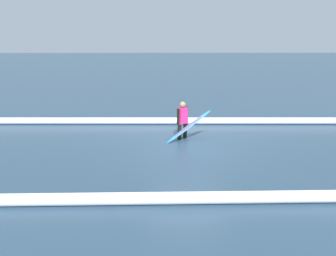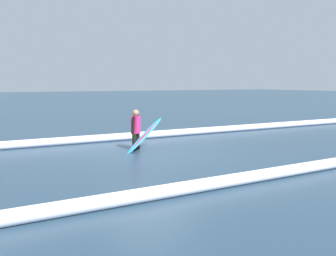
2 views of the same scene
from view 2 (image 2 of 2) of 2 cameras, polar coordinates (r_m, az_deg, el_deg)
name	(u,v)px [view 2 (image 2 of 2)]	position (r m, az deg, el deg)	size (l,w,h in m)	color
ground_plane	(151,154)	(11.91, -2.53, -3.91)	(172.29, 172.29, 0.00)	#274054
surfer	(136,128)	(12.53, -4.87, 0.04)	(0.41, 0.44, 1.34)	black
surfboard	(145,135)	(12.43, -3.48, -1.08)	(1.68, 0.91, 1.05)	#268CE5
wave_crest_foreground	(181,132)	(15.91, 1.95, -0.66)	(0.28, 0.28, 23.63)	white
wave_crest_midground	(235,180)	(8.36, 10.13, -7.68)	(0.27, 0.27, 17.66)	white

